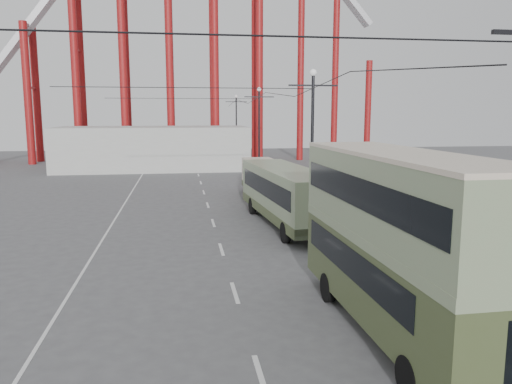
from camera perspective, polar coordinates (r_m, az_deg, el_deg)
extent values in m
plane|color=#4D4E50|center=(15.24, 3.16, -16.39)|extent=(160.00, 160.00, 0.00)
cube|color=silver|center=(33.18, -5.26, -2.42)|extent=(0.15, 82.00, 0.01)
cube|color=silver|center=(35.09, 5.14, -1.79)|extent=(0.12, 120.00, 0.01)
cube|color=silver|center=(34.36, -15.40, -2.32)|extent=(0.12, 120.00, 0.01)
cylinder|color=black|center=(32.66, 6.43, 5.34)|extent=(0.20, 0.20, 9.00)
cylinder|color=black|center=(33.19, 6.30, -2.00)|extent=(0.44, 0.44, 0.50)
cube|color=black|center=(32.65, 6.54, 12.01)|extent=(3.20, 0.10, 0.10)
sphere|color=white|center=(32.70, 6.57, 13.41)|extent=(0.44, 0.44, 0.44)
cylinder|color=black|center=(54.18, 0.36, 6.80)|extent=(0.20, 0.20, 9.00)
cylinder|color=black|center=(54.51, 0.35, 2.33)|extent=(0.44, 0.44, 0.50)
cube|color=black|center=(54.17, 0.36, 10.82)|extent=(3.20, 0.10, 0.10)
sphere|color=white|center=(54.21, 0.36, 11.66)|extent=(0.44, 0.44, 0.44)
cylinder|color=black|center=(75.98, -2.26, 7.40)|extent=(0.20, 0.20, 9.00)
cylinder|color=black|center=(76.21, -2.24, 4.21)|extent=(0.44, 0.44, 0.50)
cube|color=black|center=(75.97, -2.28, 10.27)|extent=(3.20, 0.10, 0.10)
sphere|color=white|center=(76.00, -2.28, 10.87)|extent=(0.44, 0.44, 0.44)
cylinder|color=maroon|center=(71.15, -24.65, 10.13)|extent=(1.00, 1.00, 18.00)
cylinder|color=maroon|center=(75.00, -23.81, 10.08)|extent=(1.00, 1.00, 18.00)
cylinder|color=maroon|center=(70.08, -20.03, 14.13)|extent=(1.00, 1.00, 27.00)
cylinder|color=maroon|center=(73.99, -19.41, 13.85)|extent=(1.00, 1.00, 27.00)
cylinder|color=maroon|center=(69.80, -15.15, 18.10)|extent=(1.00, 1.00, 36.00)
cylinder|color=maroon|center=(73.73, -14.79, 17.61)|extent=(1.00, 1.00, 36.00)
cylinder|color=maroon|center=(72.00, 5.16, 15.66)|extent=(0.90, 0.90, 30.00)
cylinder|color=maroon|center=(72.98, 9.02, 12.35)|extent=(0.90, 0.90, 22.00)
cylinder|color=maroon|center=(74.49, 12.66, 9.09)|extent=(0.90, 0.90, 14.00)
cube|color=#A8A8A3|center=(60.69, -11.63, 4.96)|extent=(22.00, 10.00, 5.00)
cube|color=#3C4726|center=(15.45, 15.75, -9.67)|extent=(2.74, 10.20, 2.23)
cube|color=black|center=(15.31, 15.83, -8.05)|extent=(2.74, 8.17, 0.91)
cube|color=gray|center=(15.10, 15.96, -5.10)|extent=(2.76, 10.20, 0.30)
cube|color=gray|center=(14.85, 16.17, -0.34)|extent=(2.74, 10.20, 2.23)
cube|color=black|center=(14.84, 16.18, 0.05)|extent=(2.76, 9.59, 0.86)
cube|color=beige|center=(14.72, 16.36, 4.19)|extent=(2.76, 10.20, 0.12)
cylinder|color=black|center=(17.91, 8.24, -10.76)|extent=(0.30, 1.02, 1.02)
cylinder|color=black|center=(18.72, 15.04, -10.10)|extent=(0.30, 1.02, 1.02)
cylinder|color=black|center=(12.76, 17.20, -19.58)|extent=(0.30, 1.02, 1.02)
cylinder|color=black|center=(13.87, 26.11, -17.69)|extent=(0.30, 1.02, 1.02)
cube|color=gray|center=(29.32, 3.47, -0.15)|extent=(3.65, 12.10, 2.60)
cube|color=black|center=(29.26, 3.48, 0.69)|extent=(3.58, 10.80, 1.03)
cube|color=#3C4726|center=(29.50, 3.45, -2.12)|extent=(3.68, 12.10, 0.54)
cube|color=gray|center=(29.14, 3.50, 2.55)|extent=(3.67, 12.10, 0.17)
cylinder|color=black|center=(32.45, -0.32, -1.68)|extent=(0.39, 1.10, 1.08)
cylinder|color=black|center=(33.07, 3.82, -1.50)|extent=(0.39, 1.10, 1.08)
cylinder|color=black|center=(25.68, 3.25, -4.54)|extent=(0.39, 1.10, 1.08)
cylinder|color=black|center=(26.46, 8.36, -4.21)|extent=(0.39, 1.10, 1.08)
cube|color=beige|center=(38.18, 1.20, 1.56)|extent=(2.68, 9.31, 2.21)
cube|color=black|center=(38.14, 1.20, 2.11)|extent=(2.68, 8.21, 0.88)
cube|color=#3C4726|center=(38.30, 1.20, 0.25)|extent=(2.71, 9.31, 0.46)
cube|color=beige|center=(38.05, 1.21, 3.32)|extent=(2.70, 9.31, 0.15)
cylinder|color=black|center=(40.47, -0.96, 0.33)|extent=(0.30, 0.93, 0.92)
cylinder|color=black|center=(40.88, 1.92, 0.41)|extent=(0.30, 0.93, 0.92)
cylinder|color=black|center=(35.46, 0.49, -0.90)|extent=(0.30, 0.93, 0.92)
cylinder|color=black|center=(35.93, 3.75, -0.79)|extent=(0.30, 0.93, 0.92)
imported|color=black|center=(27.84, 3.51, -2.89)|extent=(0.71, 0.60, 1.64)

